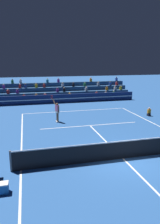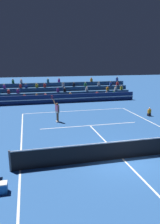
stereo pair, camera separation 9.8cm
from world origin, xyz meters
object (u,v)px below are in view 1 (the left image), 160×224
at_px(ball_kid_courtside, 149,113).
at_px(tennis_ball, 135,147).
at_px(tennis_player, 57,111).
at_px(equipment_cooler, 2,188).

distance_m(ball_kid_courtside, tennis_ball, 8.59).
xyz_separation_m(tennis_player, tennis_ball, (3.86, -6.97, -0.95)).
xyz_separation_m(tennis_player, equipment_cooler, (-3.72, -9.92, -0.76)).
distance_m(ball_kid_courtside, tennis_player, 9.00).
distance_m(tennis_player, equipment_cooler, 10.62).
relative_size(ball_kid_courtside, equipment_cooler, 1.69).
relative_size(tennis_player, equipment_cooler, 4.70).
distance_m(tennis_player, tennis_ball, 8.02).
bearing_deg(tennis_ball, equipment_cooler, -158.73).
relative_size(tennis_player, tennis_ball, 34.56).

